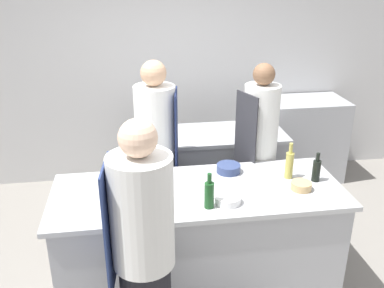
# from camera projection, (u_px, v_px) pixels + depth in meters

# --- Properties ---
(ground_plane) EXTENTS (16.00, 16.00, 0.00)m
(ground_plane) POSITION_uv_depth(u_px,v_px,m) (198.00, 279.00, 3.74)
(ground_plane) COLOR gray
(wall_back) EXTENTS (8.00, 0.06, 2.80)m
(wall_back) POSITION_uv_depth(u_px,v_px,m) (170.00, 67.00, 5.15)
(wall_back) COLOR silver
(wall_back) RESTS_ON ground_plane
(prep_counter) EXTENTS (2.33, 0.89, 0.89)m
(prep_counter) POSITION_uv_depth(u_px,v_px,m) (198.00, 236.00, 3.57)
(prep_counter) COLOR #A8AAAF
(prep_counter) RESTS_ON ground_plane
(pass_counter) EXTENTS (1.67, 0.68, 0.89)m
(pass_counter) POSITION_uv_depth(u_px,v_px,m) (206.00, 171.00, 4.71)
(pass_counter) COLOR #A8AAAF
(pass_counter) RESTS_ON ground_plane
(oven_range) EXTENTS (0.92, 0.61, 1.03)m
(oven_range) POSITION_uv_depth(u_px,v_px,m) (304.00, 139.00, 5.39)
(oven_range) COLOR #A8AAAF
(oven_range) RESTS_ON ground_plane
(chef_at_prep_near) EXTENTS (0.42, 0.40, 1.77)m
(chef_at_prep_near) POSITION_uv_depth(u_px,v_px,m) (143.00, 253.00, 2.67)
(chef_at_prep_near) COLOR black
(chef_at_prep_near) RESTS_ON ground_plane
(chef_at_stove) EXTENTS (0.40, 0.39, 1.80)m
(chef_at_stove) POSITION_uv_depth(u_px,v_px,m) (157.00, 156.00, 3.97)
(chef_at_stove) COLOR black
(chef_at_stove) RESTS_ON ground_plane
(chef_at_pass_far) EXTENTS (0.38, 0.37, 1.75)m
(chef_at_pass_far) POSITION_uv_depth(u_px,v_px,m) (258.00, 154.00, 4.05)
(chef_at_pass_far) COLOR black
(chef_at_pass_far) RESTS_ON ground_plane
(bottle_olive_oil) EXTENTS (0.07, 0.07, 0.31)m
(bottle_olive_oil) POSITION_uv_depth(u_px,v_px,m) (289.00, 164.00, 3.55)
(bottle_olive_oil) COLOR #B2A84C
(bottle_olive_oil) RESTS_ON prep_counter
(bottle_vinegar) EXTENTS (0.07, 0.07, 0.25)m
(bottle_vinegar) POSITION_uv_depth(u_px,v_px,m) (316.00, 170.00, 3.51)
(bottle_vinegar) COLOR black
(bottle_vinegar) RESTS_ON prep_counter
(bottle_wine) EXTENTS (0.07, 0.07, 0.28)m
(bottle_wine) POSITION_uv_depth(u_px,v_px,m) (209.00, 194.00, 3.11)
(bottle_wine) COLOR #19471E
(bottle_wine) RESTS_ON prep_counter
(bowl_mixing_large) EXTENTS (0.21, 0.21, 0.07)m
(bowl_mixing_large) POSITION_uv_depth(u_px,v_px,m) (229.00, 168.00, 3.68)
(bowl_mixing_large) COLOR navy
(bowl_mixing_large) RESTS_ON prep_counter
(bowl_prep_small) EXTENTS (0.20, 0.20, 0.05)m
(bowl_prep_small) POSITION_uv_depth(u_px,v_px,m) (228.00, 199.00, 3.21)
(bowl_prep_small) COLOR white
(bowl_prep_small) RESTS_ON prep_counter
(bowl_ceramic_blue) EXTENTS (0.16, 0.16, 0.06)m
(bowl_ceramic_blue) POSITION_uv_depth(u_px,v_px,m) (301.00, 186.00, 3.40)
(bowl_ceramic_blue) COLOR tan
(bowl_ceramic_blue) RESTS_ON prep_counter
(bowl_wooden_salad) EXTENTS (0.19, 0.19, 0.07)m
(bowl_wooden_salad) POSITION_uv_depth(u_px,v_px,m) (145.00, 178.00, 3.51)
(bowl_wooden_salad) COLOR #B7BABC
(bowl_wooden_salad) RESTS_ON prep_counter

